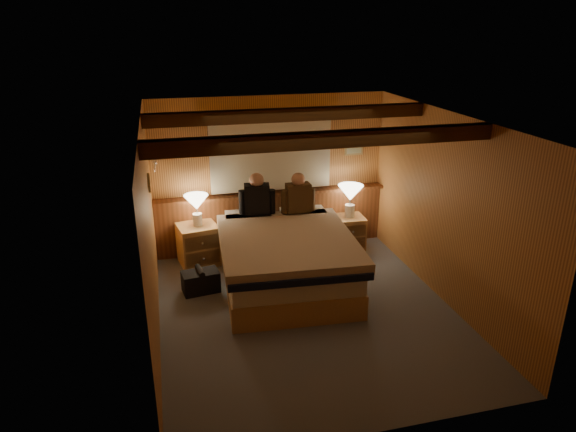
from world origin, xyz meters
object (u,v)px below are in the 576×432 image
object	(u,v)px
person_left	(257,197)
person_right	(298,196)
lamp_left	(196,204)
duffel_bag	(201,281)
bed	(286,259)
lamp_right	(350,195)
nightstand_left	(198,244)
nightstand_right	(348,232)

from	to	relation	value
person_left	person_right	size ratio (longest dim) A/B	1.03
lamp_left	duffel_bag	distance (m)	1.19
lamp_left	person_right	distance (m)	1.48
bed	person_right	distance (m)	1.07
lamp_left	person_right	bearing A→B (deg)	-8.36
lamp_left	lamp_right	size ratio (longest dim) A/B	0.89
person_right	person_left	bearing A→B (deg)	172.81
bed	lamp_right	bearing A→B (deg)	41.84
lamp_right	person_left	world-z (taller)	person_left
nightstand_left	nightstand_right	bearing A→B (deg)	-10.47
nightstand_right	person_right	bearing A→B (deg)	-165.26
bed	lamp_left	world-z (taller)	lamp_left
lamp_right	person_right	xyz separation A→B (m)	(-0.90, -0.21, 0.12)
person_right	duffel_bag	world-z (taller)	person_right
nightstand_left	person_right	bearing A→B (deg)	-17.94
nightstand_right	person_left	distance (m)	1.67
person_right	nightstand_left	bearing A→B (deg)	171.00
bed	nightstand_right	xyz separation A→B (m)	(1.27, 0.98, -0.14)
bed	nightstand_right	bearing A→B (deg)	41.71
bed	person_right	size ratio (longest dim) A/B	3.74
lamp_left	person_left	distance (m)	0.88
lamp_left	person_left	xyz separation A→B (m)	(0.86, -0.15, 0.08)
bed	duffel_bag	bearing A→B (deg)	178.49
nightstand_left	person_left	xyz separation A→B (m)	(0.88, -0.14, 0.71)
nightstand_left	nightstand_right	xyz separation A→B (m)	(2.37, -0.01, -0.04)
nightstand_left	lamp_right	world-z (taller)	lamp_right
nightstand_right	lamp_right	world-z (taller)	lamp_right
bed	lamp_left	bearing A→B (deg)	141.04
bed	person_left	xyz separation A→B (m)	(-0.22, 0.85, 0.62)
nightstand_right	duffel_bag	world-z (taller)	nightstand_right
nightstand_left	bed	bearing A→B (deg)	-52.39
nightstand_right	lamp_right	size ratio (longest dim) A/B	1.01
lamp_right	nightstand_left	bearing A→B (deg)	-179.81
person_left	duffel_bag	distance (m)	1.47
bed	lamp_left	distance (m)	1.57
bed	lamp_left	xyz separation A→B (m)	(-1.08, 1.01, 0.54)
lamp_left	person_right	xyz separation A→B (m)	(1.47, -0.22, 0.07)
bed	duffel_bag	world-z (taller)	bed
nightstand_right	lamp_left	bearing A→B (deg)	-178.05
bed	lamp_left	size ratio (longest dim) A/B	5.09
lamp_left	person_left	bearing A→B (deg)	-10.12
lamp_left	person_left	world-z (taller)	person_left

